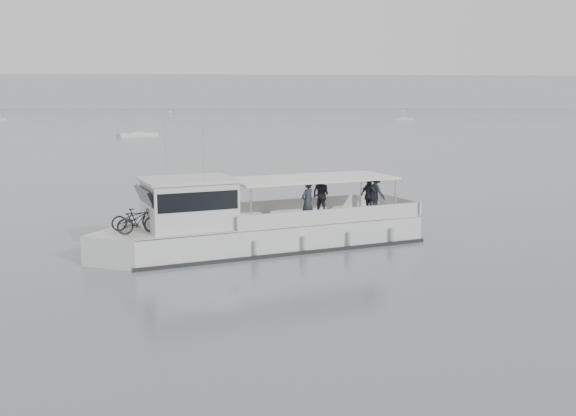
{
  "coord_description": "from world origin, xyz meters",
  "views": [
    {
      "loc": [
        3.8,
        -27.53,
        5.84
      ],
      "look_at": [
        5.97,
        -2.12,
        1.6
      ],
      "focal_mm": 40.0,
      "sensor_mm": 36.0,
      "label": 1
    }
  ],
  "objects": [
    {
      "name": "headland",
      "position": [
        0.0,
        560.0,
        14.0
      ],
      "size": [
        1400.0,
        90.0,
        28.0
      ],
      "primitive_type": "cube",
      "color": "#939EA8",
      "rests_on": "ground"
    },
    {
      "name": "moored_fleet",
      "position": [
        -58.59,
        228.36,
        0.36
      ],
      "size": [
        357.45,
        285.14,
        9.62
      ],
      "color": "silver",
      "rests_on": "ground"
    },
    {
      "name": "ground",
      "position": [
        0.0,
        0.0,
        0.0
      ],
      "size": [
        1400.0,
        1400.0,
        0.0
      ],
      "primitive_type": "plane",
      "color": "#566165",
      "rests_on": "ground"
    },
    {
      "name": "tour_boat",
      "position": [
        4.35,
        -2.51,
        0.94
      ],
      "size": [
        13.44,
        7.08,
        5.72
      ],
      "rotation": [
        0.0,
        0.0,
        0.33
      ],
      "color": "silver",
      "rests_on": "ground"
    }
  ]
}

